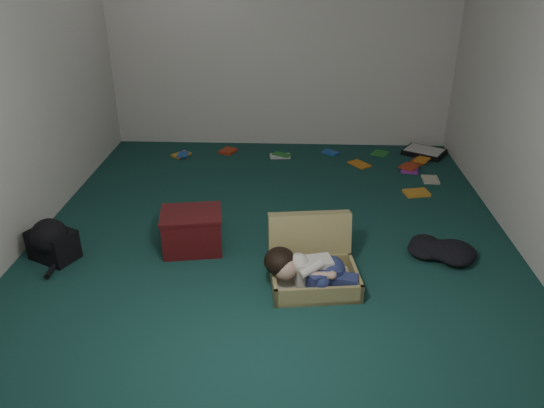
{
  "coord_description": "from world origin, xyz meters",
  "views": [
    {
      "loc": [
        0.17,
        -3.97,
        2.24
      ],
      "look_at": [
        0.0,
        -0.15,
        0.35
      ],
      "focal_mm": 35.0,
      "sensor_mm": 36.0,
      "label": 1
    }
  ],
  "objects": [
    {
      "name": "paper_tray",
      "position": [
        1.7,
        1.95,
        0.03
      ],
      "size": [
        0.56,
        0.52,
        0.06
      ],
      "rotation": [
        0.0,
        0.0,
        -0.55
      ],
      "color": "black",
      "rests_on": "floor"
    },
    {
      "name": "maroon_bin",
      "position": [
        -0.64,
        -0.29,
        0.17
      ],
      "size": [
        0.53,
        0.45,
        0.33
      ],
      "rotation": [
        0.0,
        0.0,
        0.16
      ],
      "color": "#4B0F11",
      "rests_on": "floor"
    },
    {
      "name": "wall_front",
      "position": [
        0.0,
        -2.25,
        1.3
      ],
      "size": [
        4.5,
        0.0,
        4.5
      ],
      "primitive_type": "plane",
      "rotation": [
        -1.57,
        0.0,
        0.0
      ],
      "color": "silver",
      "rests_on": "ground"
    },
    {
      "name": "backpack",
      "position": [
        -1.7,
        -0.48,
        0.13
      ],
      "size": [
        0.54,
        0.5,
        0.26
      ],
      "primitive_type": null,
      "rotation": [
        0.0,
        0.0,
        -0.45
      ],
      "color": "black",
      "rests_on": "floor"
    },
    {
      "name": "floor",
      "position": [
        0.0,
        0.0,
        0.0
      ],
      "size": [
        4.5,
        4.5,
        0.0
      ],
      "primitive_type": "plane",
      "color": "#16413B",
      "rests_on": "ground"
    },
    {
      "name": "wall_right",
      "position": [
        2.0,
        0.0,
        1.3
      ],
      "size": [
        0.0,
        4.5,
        4.5
      ],
      "primitive_type": "plane",
      "rotation": [
        1.57,
        0.0,
        -1.57
      ],
      "color": "silver",
      "rests_on": "ground"
    },
    {
      "name": "book_scatter",
      "position": [
        0.7,
        1.62,
        0.01
      ],
      "size": [
        2.99,
        1.33,
        0.02
      ],
      "color": "orange",
      "rests_on": "floor"
    },
    {
      "name": "wall_left",
      "position": [
        -2.0,
        0.0,
        1.3
      ],
      "size": [
        0.0,
        4.5,
        4.5
      ],
      "primitive_type": "plane",
      "rotation": [
        1.57,
        0.0,
        1.57
      ],
      "color": "silver",
      "rests_on": "ground"
    },
    {
      "name": "person",
      "position": [
        0.3,
        -0.83,
        0.18
      ],
      "size": [
        0.68,
        0.33,
        0.28
      ],
      "rotation": [
        0.0,
        0.0,
        0.12
      ],
      "color": "silver",
      "rests_on": "suitcase"
    },
    {
      "name": "suitcase",
      "position": [
        0.32,
        -0.67,
        0.14
      ],
      "size": [
        0.69,
        0.68,
        0.45
      ],
      "rotation": [
        0.0,
        0.0,
        0.12
      ],
      "color": "#A09258",
      "rests_on": "floor"
    },
    {
      "name": "wall_back",
      "position": [
        0.0,
        2.25,
        1.3
      ],
      "size": [
        4.5,
        0.0,
        4.5
      ],
      "primitive_type": "plane",
      "rotation": [
        1.57,
        0.0,
        0.0
      ],
      "color": "silver",
      "rests_on": "ground"
    },
    {
      "name": "clothing_pile",
      "position": [
        1.34,
        -0.27,
        0.07
      ],
      "size": [
        0.46,
        0.38,
        0.14
      ],
      "primitive_type": null,
      "rotation": [
        0.0,
        0.0,
        0.05
      ],
      "color": "black",
      "rests_on": "floor"
    }
  ]
}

